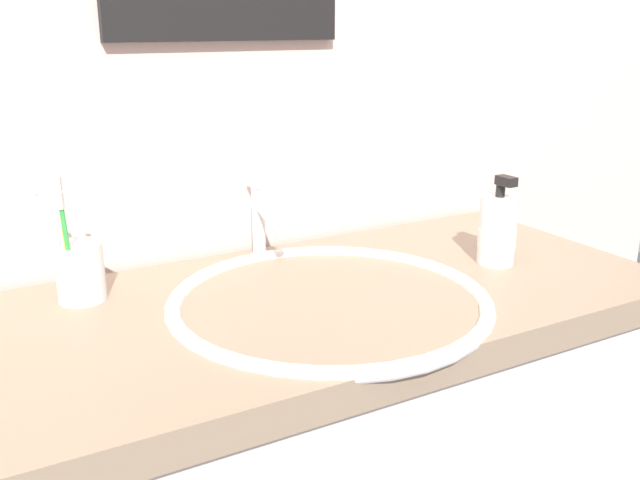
% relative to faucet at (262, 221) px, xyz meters
% --- Properties ---
extents(tiled_wall_back, '(2.40, 0.04, 2.40)m').
position_rel_faucet_xyz_m(tiled_wall_back, '(-0.03, 0.09, 0.28)').
color(tiled_wall_back, beige).
rests_on(tiled_wall_back, ground).
extents(sink_basin, '(0.50, 0.50, 0.09)m').
position_rel_faucet_xyz_m(sink_basin, '(0.00, -0.24, -0.10)').
color(sink_basin, white).
rests_on(sink_basin, vanity_counter).
extents(faucet, '(0.02, 0.14, 0.13)m').
position_rel_faucet_xyz_m(faucet, '(0.00, 0.00, 0.00)').
color(faucet, silver).
rests_on(faucet, sink_basin).
extents(toothbrush_cup, '(0.07, 0.07, 0.09)m').
position_rel_faucet_xyz_m(toothbrush_cup, '(-0.33, -0.05, -0.02)').
color(toothbrush_cup, white).
rests_on(toothbrush_cup, vanity_counter).
extents(toothbrush_yellow, '(0.02, 0.03, 0.20)m').
position_rel_faucet_xyz_m(toothbrush_yellow, '(-0.35, -0.07, 0.05)').
color(toothbrush_yellow, yellow).
rests_on(toothbrush_yellow, toothbrush_cup).
extents(toothbrush_white, '(0.05, 0.03, 0.20)m').
position_rel_faucet_xyz_m(toothbrush_white, '(-0.36, -0.07, 0.05)').
color(toothbrush_white, white).
rests_on(toothbrush_white, toothbrush_cup).
extents(toothbrush_green, '(0.02, 0.03, 0.18)m').
position_rel_faucet_xyz_m(toothbrush_green, '(-0.35, -0.08, 0.04)').
color(toothbrush_green, green).
rests_on(toothbrush_green, toothbrush_cup).
extents(soap_dispenser, '(0.07, 0.07, 0.16)m').
position_rel_faucet_xyz_m(soap_dispenser, '(0.34, -0.23, -0.01)').
color(soap_dispenser, white).
rests_on(soap_dispenser, vanity_counter).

